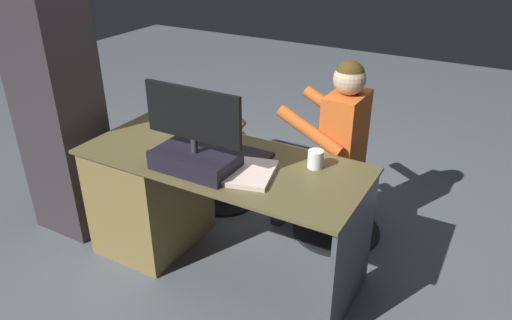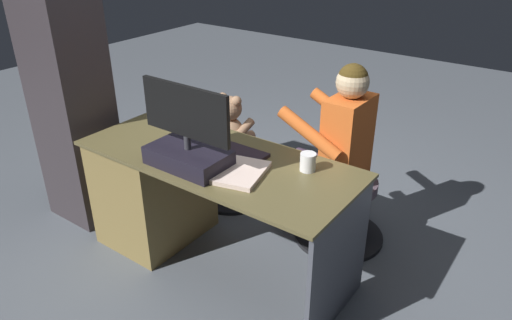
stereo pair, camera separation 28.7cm
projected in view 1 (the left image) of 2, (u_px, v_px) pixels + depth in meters
The scene contains 13 objects.
ground_plane at pixel (252, 236), 3.16m from camera, with size 10.00×10.00×0.00m, color #535962.
desk at pixel (163, 192), 2.92m from camera, with size 1.59×0.67×0.72m.
monitor at pixel (195, 148), 2.42m from camera, with size 0.55×0.25×0.44m.
keyboard at pixel (236, 151), 2.64m from camera, with size 0.42×0.14×0.02m, color black.
computer_mouse at pixel (188, 140), 2.74m from camera, with size 0.06×0.10×0.04m, color #2C2D2E.
cup at pixel (316, 159), 2.47m from camera, with size 0.08×0.08×0.09m, color white.
tv_remote at pixel (161, 150), 2.65m from camera, with size 0.04×0.15×0.02m, color black.
notebook_binder at pixel (251, 173), 2.41m from camera, with size 0.22×0.30×0.02m, color beige.
office_chair_teddy at pixel (223, 169), 3.45m from camera, with size 0.50×0.50×0.43m.
teddy_bear at pixel (223, 124), 3.31m from camera, with size 0.26×0.27×0.38m.
visitor_chair at pixel (338, 202), 3.10m from camera, with size 0.58×0.58×0.43m.
person at pixel (331, 137), 2.94m from camera, with size 0.54×0.48×1.16m.
equipment_rack at pixel (60, 117), 2.97m from camera, with size 0.44×0.36×1.54m, color #332D30.
Camera 1 is at (-1.29, 2.24, 1.89)m, focal length 33.66 mm.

